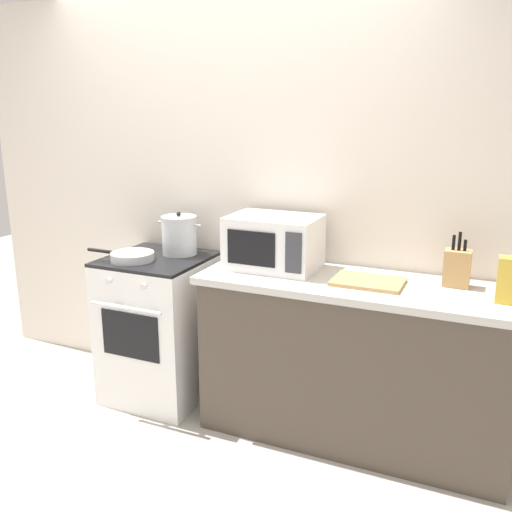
{
  "coord_description": "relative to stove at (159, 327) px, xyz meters",
  "views": [
    {
      "loc": [
        1.56,
        -2.19,
        1.81
      ],
      "look_at": [
        0.32,
        0.6,
        1.0
      ],
      "focal_mm": 39.36,
      "sensor_mm": 36.0,
      "label": 1
    }
  ],
  "objects": [
    {
      "name": "stove",
      "position": [
        0.0,
        0.0,
        0.0
      ],
      "size": [
        0.6,
        0.64,
        0.92
      ],
      "color": "white",
      "rests_on": "ground_plane"
    },
    {
      "name": "countertop_right",
      "position": [
        1.25,
        0.02,
        0.44
      ],
      "size": [
        1.7,
        0.6,
        0.04
      ],
      "primitive_type": "cube",
      "color": "beige",
      "rests_on": "lower_cabinet_right"
    },
    {
      "name": "lower_cabinet_right",
      "position": [
        1.25,
        0.02,
        -0.02
      ],
      "size": [
        1.64,
        0.56,
        0.88
      ],
      "primitive_type": "cube",
      "color": "#4C4238",
      "rests_on": "ground_plane"
    },
    {
      "name": "ground_plane",
      "position": [
        0.35,
        -0.6,
        -0.46
      ],
      "size": [
        10.0,
        10.0,
        0.0
      ],
      "primitive_type": "plane",
      "color": "#B2ADA3"
    },
    {
      "name": "cutting_board",
      "position": [
        1.31,
        0.0,
        0.47
      ],
      "size": [
        0.36,
        0.26,
        0.02
      ],
      "primitive_type": "cube",
      "color": "tan",
      "rests_on": "countertop_right"
    },
    {
      "name": "pasta_box",
      "position": [
        1.96,
        -0.03,
        0.57
      ],
      "size": [
        0.08,
        0.08,
        0.22
      ],
      "primitive_type": "cube",
      "color": "gold",
      "rests_on": "countertop_right"
    },
    {
      "name": "frying_pan",
      "position": [
        -0.09,
        -0.12,
        0.48
      ],
      "size": [
        0.46,
        0.26,
        0.05
      ],
      "color": "#B7BDBF",
      "rests_on": "stove"
    },
    {
      "name": "microwave",
      "position": [
        0.75,
        0.08,
        0.61
      ],
      "size": [
        0.5,
        0.37,
        0.3
      ],
      "color": "white",
      "rests_on": "countertop_right"
    },
    {
      "name": "knife_block",
      "position": [
        1.73,
        0.14,
        0.56
      ],
      "size": [
        0.13,
        0.1,
        0.28
      ],
      "color": "tan",
      "rests_on": "countertop_right"
    },
    {
      "name": "back_wall",
      "position": [
        0.65,
        0.37,
        0.79
      ],
      "size": [
        4.4,
        0.1,
        2.5
      ],
      "primitive_type": "cube",
      "color": "silver",
      "rests_on": "ground_plane"
    },
    {
      "name": "stock_pot",
      "position": [
        0.09,
        0.13,
        0.58
      ],
      "size": [
        0.3,
        0.22,
        0.27
      ],
      "color": "#B7BDBF",
      "rests_on": "stove"
    }
  ]
}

